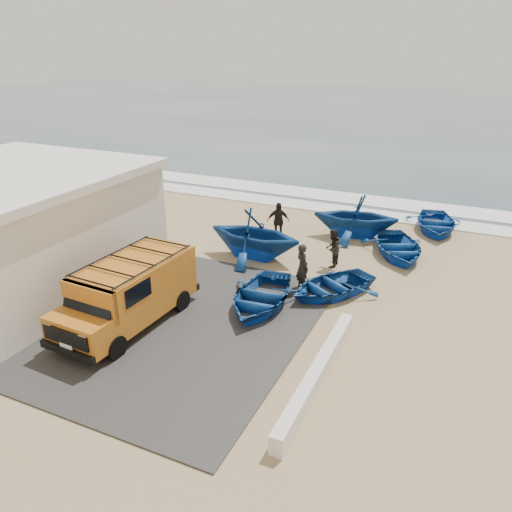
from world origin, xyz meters
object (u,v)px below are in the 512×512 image
(boat_near_right, at_px, (332,286))
(fisherman_front, at_px, (302,267))
(boat_far_right, at_px, (435,223))
(boat_mid_right, at_px, (398,247))
(building, at_px, (5,230))
(parapet, at_px, (318,373))
(fisherman_middle, at_px, (332,248))
(fisherman_back, at_px, (278,221))
(boat_near_left, at_px, (260,296))
(boat_far_left, at_px, (356,216))
(boat_mid_left, at_px, (254,234))
(van, at_px, (129,291))

(boat_near_right, distance_m, fisherman_front, 1.26)
(boat_far_right, bearing_deg, boat_mid_right, -116.91)
(building, distance_m, boat_mid_right, 15.72)
(parapet, bearing_deg, fisherman_middle, 104.00)
(fisherman_back, bearing_deg, boat_far_right, 8.73)
(fisherman_middle, distance_m, fisherman_back, 3.74)
(boat_near_left, height_order, boat_near_right, boat_near_left)
(boat_near_right, height_order, boat_far_left, boat_far_left)
(boat_far_right, distance_m, fisherman_middle, 7.07)
(parapet, xyz_separation_m, fisherman_back, (-5.08, 9.50, 0.62))
(boat_near_left, height_order, boat_mid_left, boat_mid_left)
(boat_far_right, height_order, fisherman_middle, fisherman_middle)
(boat_near_right, xyz_separation_m, fisherman_middle, (-0.73, 2.45, 0.43))
(building, relative_size, fisherman_middle, 5.89)
(boat_near_right, distance_m, boat_mid_right, 4.96)
(building, distance_m, boat_far_left, 14.87)
(fisherman_back, bearing_deg, boat_mid_right, -20.81)
(van, height_order, boat_far_right, van)
(building, bearing_deg, boat_mid_right, 34.42)
(boat_mid_right, relative_size, fisherman_front, 2.15)
(van, height_order, fisherman_back, van)
(boat_mid_left, bearing_deg, boat_mid_right, -61.24)
(van, relative_size, boat_far_right, 1.36)
(van, distance_m, fisherman_middle, 8.51)
(boat_near_left, bearing_deg, fisherman_back, 101.67)
(building, xyz_separation_m, boat_near_left, (9.35, 2.21, -1.76))
(boat_mid_left, bearing_deg, van, 171.14)
(van, bearing_deg, boat_far_left, 70.18)
(fisherman_front, distance_m, fisherman_back, 5.22)
(boat_far_right, xyz_separation_m, fisherman_back, (-6.58, -4.26, 0.50))
(boat_far_right, bearing_deg, boat_far_left, -155.77)
(boat_far_left, xyz_separation_m, boat_far_right, (3.40, 2.41, -0.63))
(boat_near_right, bearing_deg, parapet, -44.87)
(building, relative_size, boat_near_left, 2.42)
(fisherman_back, bearing_deg, boat_far_left, 6.04)
(boat_mid_left, relative_size, fisherman_back, 2.29)
(fisherman_back, bearing_deg, building, -155.34)
(boat_mid_left, relative_size, boat_far_right, 1.07)
(building, xyz_separation_m, boat_far_left, (10.60, 10.36, -1.14))
(boat_mid_left, xyz_separation_m, fisherman_back, (0.10, 2.42, -0.18))
(parapet, relative_size, boat_far_right, 1.56)
(boat_mid_right, bearing_deg, van, -149.64)
(boat_near_right, xyz_separation_m, boat_far_right, (2.66, 8.65, 0.03))
(fisherman_middle, bearing_deg, boat_far_right, 150.54)
(boat_near_right, bearing_deg, boat_far_right, 105.27)
(boat_near_left, bearing_deg, building, -172.08)
(boat_far_right, relative_size, fisherman_back, 2.14)
(van, relative_size, fisherman_front, 2.90)
(parapet, bearing_deg, boat_mid_left, 126.19)
(boat_mid_right, xyz_separation_m, boat_far_left, (-2.28, 1.53, 0.63))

